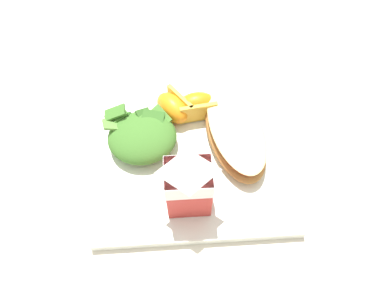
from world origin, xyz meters
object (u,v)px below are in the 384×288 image
at_px(milk_carton, 188,183).
at_px(orange_wedge_middle, 173,107).
at_px(white_plate, 192,150).
at_px(cheesy_pizza_bread, 235,131).
at_px(orange_wedge_front, 197,105).
at_px(green_salad_pile, 142,136).

distance_m(milk_carton, orange_wedge_middle, 0.15).
distance_m(white_plate, cheesy_pizza_bread, 0.07).
height_order(white_plate, orange_wedge_front, orange_wedge_front).
bearing_deg(cheesy_pizza_bread, orange_wedge_middle, -28.68).
relative_size(white_plate, orange_wedge_middle, 4.02).
xyz_separation_m(milk_carton, orange_wedge_middle, (0.02, -0.15, -0.04)).
height_order(white_plate, milk_carton, milk_carton).
bearing_deg(orange_wedge_front, orange_wedge_middle, 2.04).
bearing_deg(orange_wedge_front, white_plate, 80.09).
xyz_separation_m(milk_carton, orange_wedge_front, (-0.02, -0.15, -0.04)).
height_order(green_salad_pile, orange_wedge_middle, green_salad_pile).
distance_m(white_plate, orange_wedge_front, 0.07).
distance_m(white_plate, green_salad_pile, 0.08).
height_order(white_plate, orange_wedge_middle, orange_wedge_middle).
relative_size(orange_wedge_front, orange_wedge_middle, 0.92).
relative_size(white_plate, cheesy_pizza_bread, 1.55).
xyz_separation_m(cheesy_pizza_bread, orange_wedge_middle, (0.09, -0.05, 0.00)).
relative_size(green_salad_pile, orange_wedge_front, 1.66).
height_order(cheesy_pizza_bread, orange_wedge_middle, orange_wedge_middle).
relative_size(green_salad_pile, milk_carton, 0.97).
xyz_separation_m(cheesy_pizza_bread, green_salad_pile, (0.14, 0.00, 0.00)).
distance_m(white_plate, milk_carton, 0.11).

